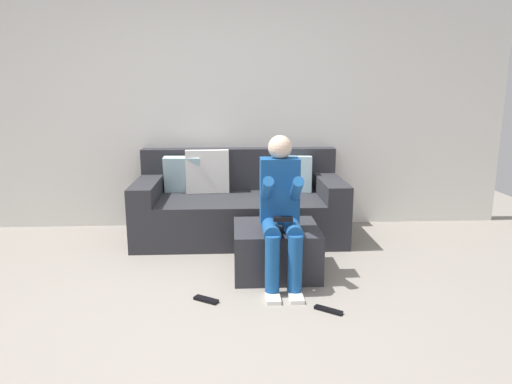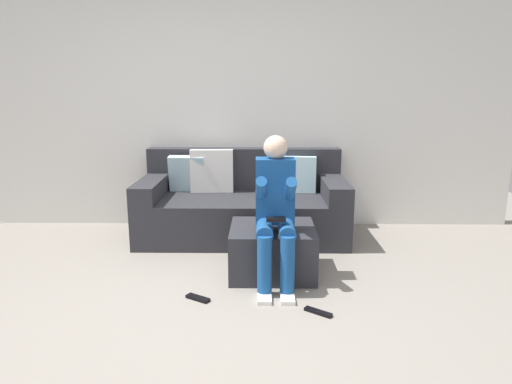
{
  "view_description": "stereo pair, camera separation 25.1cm",
  "coord_description": "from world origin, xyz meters",
  "px_view_note": "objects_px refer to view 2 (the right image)",
  "views": [
    {
      "loc": [
        0.14,
        -2.64,
        1.46
      ],
      "look_at": [
        0.34,
        1.37,
        0.57
      ],
      "focal_mm": 32.52,
      "sensor_mm": 36.0,
      "label": 1
    },
    {
      "loc": [
        0.39,
        -2.64,
        1.46
      ],
      "look_at": [
        0.34,
        1.37,
        0.57
      ],
      "focal_mm": 32.52,
      "sensor_mm": 36.0,
      "label": 2
    }
  ],
  "objects_px": {
    "person_seated": "(275,207)",
    "remote_near_ottoman": "(318,312)",
    "remote_by_storage_bin": "(198,298)",
    "ottoman": "(272,250)",
    "couch_sectional": "(242,205)"
  },
  "relations": [
    {
      "from": "remote_near_ottoman",
      "to": "remote_by_storage_bin",
      "type": "relative_size",
      "value": 1.07
    },
    {
      "from": "remote_by_storage_bin",
      "to": "remote_near_ottoman",
      "type": "bearing_deg",
      "value": 18.47
    },
    {
      "from": "remote_by_storage_bin",
      "to": "ottoman",
      "type": "bearing_deg",
      "value": 75.09
    },
    {
      "from": "ottoman",
      "to": "remote_near_ottoman",
      "type": "xyz_separation_m",
      "value": [
        0.29,
        -0.71,
        -0.18
      ]
    },
    {
      "from": "person_seated",
      "to": "remote_near_ottoman",
      "type": "xyz_separation_m",
      "value": [
        0.28,
        -0.52,
        -0.59
      ]
    },
    {
      "from": "couch_sectional",
      "to": "person_seated",
      "type": "height_order",
      "value": "person_seated"
    },
    {
      "from": "couch_sectional",
      "to": "remote_near_ottoman",
      "type": "distance_m",
      "value": 1.82
    },
    {
      "from": "couch_sectional",
      "to": "ottoman",
      "type": "distance_m",
      "value": 1.04
    },
    {
      "from": "couch_sectional",
      "to": "person_seated",
      "type": "bearing_deg",
      "value": -75.87
    },
    {
      "from": "remote_near_ottoman",
      "to": "remote_by_storage_bin",
      "type": "distance_m",
      "value": 0.85
    },
    {
      "from": "ottoman",
      "to": "person_seated",
      "type": "distance_m",
      "value": 0.45
    },
    {
      "from": "person_seated",
      "to": "remote_near_ottoman",
      "type": "bearing_deg",
      "value": -62.12
    },
    {
      "from": "person_seated",
      "to": "ottoman",
      "type": "bearing_deg",
      "value": 94.84
    },
    {
      "from": "person_seated",
      "to": "remote_near_ottoman",
      "type": "relative_size",
      "value": 5.71
    },
    {
      "from": "remote_near_ottoman",
      "to": "person_seated",
      "type": "bearing_deg",
      "value": 153.87
    }
  ]
}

